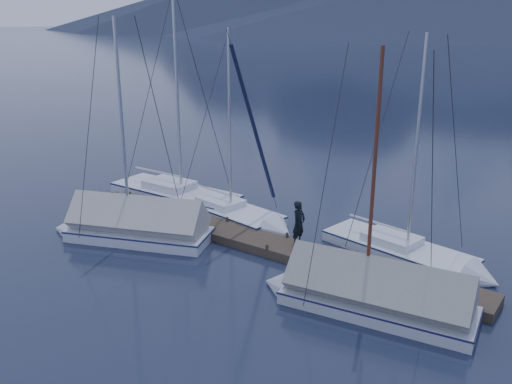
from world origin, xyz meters
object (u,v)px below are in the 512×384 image
(sailboat_open_right, at_px, (418,257))
(sailboat_open_mid, at_px, (238,216))
(sailboat_covered_near, at_px, (361,295))
(sailboat_covered_far, at_px, (127,228))
(sailboat_open_left, at_px, (190,198))
(person, at_px, (299,223))

(sailboat_open_right, bearing_deg, sailboat_open_mid, -177.04)
(sailboat_covered_near, relative_size, sailboat_covered_far, 0.92)
(sailboat_open_mid, xyz_separation_m, sailboat_covered_far, (-2.37, -4.31, 0.31))
(sailboat_open_left, xyz_separation_m, person, (7.36, -2.07, 1.02))
(sailboat_open_right, relative_size, person, 5.16)
(sailboat_open_left, distance_m, sailboat_open_right, 11.34)
(sailboat_covered_far, relative_size, person, 5.50)
(sailboat_open_right, height_order, sailboat_covered_near, sailboat_open_right)
(sailboat_open_left, bearing_deg, sailboat_open_right, -0.76)
(sailboat_open_mid, distance_m, sailboat_covered_near, 8.63)
(sailboat_open_left, bearing_deg, person, -15.70)
(sailboat_open_left, height_order, sailboat_covered_near, sailboat_open_left)
(sailboat_open_left, relative_size, sailboat_covered_near, 1.20)
(sailboat_open_mid, relative_size, sailboat_open_right, 1.01)
(sailboat_covered_near, distance_m, sailboat_covered_far, 10.08)
(sailboat_open_right, bearing_deg, person, -154.27)
(sailboat_open_left, relative_size, sailboat_open_right, 1.18)
(sailboat_covered_near, distance_m, person, 4.46)
(sailboat_open_mid, height_order, sailboat_covered_far, sailboat_covered_far)
(sailboat_open_mid, bearing_deg, sailboat_covered_near, -26.81)
(sailboat_open_left, height_order, sailboat_covered_far, sailboat_open_left)
(sailboat_open_right, distance_m, sailboat_covered_near, 4.32)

